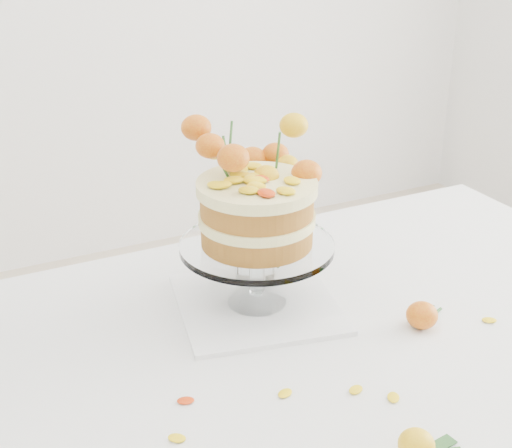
{
  "coord_description": "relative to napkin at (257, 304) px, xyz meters",
  "views": [
    {
      "loc": [
        -0.54,
        -0.86,
        1.43
      ],
      "look_at": [
        -0.03,
        0.18,
        0.9
      ],
      "focal_mm": 50.0,
      "sensor_mm": 36.0,
      "label": 1
    }
  ],
  "objects": [
    {
      "name": "loose_rose_near",
      "position": [
        0.02,
        -0.44,
        0.02
      ],
      "size": [
        0.09,
        0.05,
        0.04
      ],
      "rotation": [
        0.0,
        0.0,
        -0.27
      ],
      "color": "yellow",
      "rests_on": "table"
    },
    {
      "name": "stray_petal_f",
      "position": [
        0.34,
        -0.23,
        -0.0
      ],
      "size": [
        0.03,
        0.02,
        0.0
      ],
      "primitive_type": "ellipsoid",
      "color": "yellow",
      "rests_on": "table"
    },
    {
      "name": "stray_petal_a",
      "position": [
        -0.08,
        -0.25,
        -0.0
      ],
      "size": [
        0.03,
        0.02,
        0.0
      ],
      "primitive_type": "ellipsoid",
      "color": "yellow",
      "rests_on": "table"
    },
    {
      "name": "loose_rose_far",
      "position": [
        0.23,
        -0.19,
        0.02
      ],
      "size": [
        0.09,
        0.06,
        0.05
      ],
      "rotation": [
        0.0,
        0.0,
        0.39
      ],
      "color": "#BD3809",
      "rests_on": "table"
    },
    {
      "name": "stray_petal_d",
      "position": [
        -0.22,
        -0.2,
        -0.0
      ],
      "size": [
        0.03,
        0.02,
        0.0
      ],
      "primitive_type": "ellipsoid",
      "color": "yellow",
      "rests_on": "table"
    },
    {
      "name": "stray_petal_b",
      "position": [
        0.02,
        -0.29,
        -0.0
      ],
      "size": [
        0.03,
        0.02,
        0.0
      ],
      "primitive_type": "ellipsoid",
      "color": "yellow",
      "rests_on": "table"
    },
    {
      "name": "rose_vase",
      "position": [
        0.03,
        0.06,
        0.22
      ],
      "size": [
        0.28,
        0.28,
        0.38
      ],
      "rotation": [
        0.0,
        0.0,
        0.16
      ],
      "color": "white",
      "rests_on": "table"
    },
    {
      "name": "stray_petal_c",
      "position": [
        0.06,
        -0.33,
        -0.0
      ],
      "size": [
        0.03,
        0.02,
        0.0
      ],
      "primitive_type": "ellipsoid",
      "color": "yellow",
      "rests_on": "table"
    },
    {
      "name": "stray_petal_e",
      "position": [
        -0.26,
        -0.27,
        -0.0
      ],
      "size": [
        0.03,
        0.02,
        0.0
      ],
      "primitive_type": "ellipsoid",
      "color": "yellow",
      "rests_on": "table"
    },
    {
      "name": "table",
      "position": [
        0.04,
        -0.15,
        -0.09
      ],
      "size": [
        1.43,
        0.93,
        0.76
      ],
      "color": "tan",
      "rests_on": "ground"
    },
    {
      "name": "napkin",
      "position": [
        0.0,
        0.0,
        0.0
      ],
      "size": [
        0.33,
        0.33,
        0.01
      ],
      "primitive_type": "cube",
      "rotation": [
        0.0,
        0.0,
        -0.2
      ],
      "color": "white",
      "rests_on": "table"
    },
    {
      "name": "cake_stand",
      "position": [
        -0.0,
        0.0,
        0.17
      ],
      "size": [
        0.27,
        0.27,
        0.25
      ],
      "rotation": [
        0.0,
        0.0,
        -0.4
      ],
      "color": "white",
      "rests_on": "napkin"
    }
  ]
}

